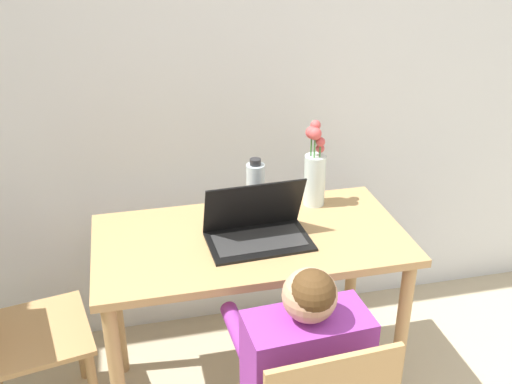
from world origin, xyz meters
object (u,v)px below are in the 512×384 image
flower_vase (315,171)px  laptop (257,226)px  person_seated (300,364)px  water_bottle (255,190)px

flower_vase → laptop: bearing=-142.6°
flower_vase → person_seated: bearing=-110.5°
laptop → water_bottle: (0.03, 0.18, 0.06)m
person_seated → flower_vase: 0.83m
flower_vase → water_bottle: size_ratio=1.46×
laptop → flower_vase: (0.29, 0.22, 0.09)m
flower_vase → water_bottle: (-0.25, -0.04, -0.03)m
laptop → water_bottle: water_bottle is taller
laptop → flower_vase: size_ratio=1.08×
person_seated → laptop: bearing=-91.6°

